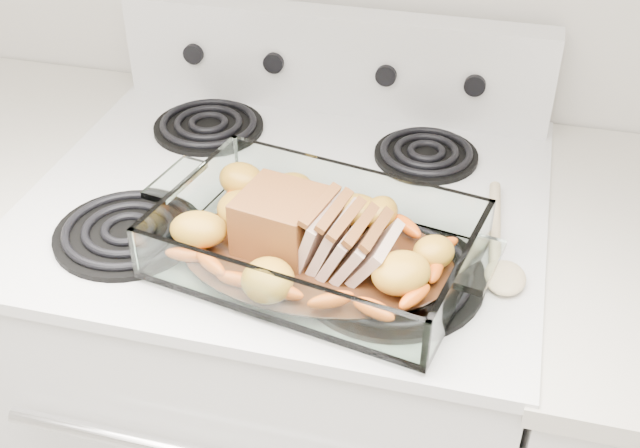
# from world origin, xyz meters

# --- Properties ---
(electric_range) EXTENTS (0.78, 0.70, 1.12)m
(electric_range) POSITION_xyz_m (0.00, 1.66, 0.48)
(electric_range) COLOR silver
(electric_range) RESTS_ON ground
(baking_dish) EXTENTS (0.40, 0.27, 0.08)m
(baking_dish) POSITION_xyz_m (0.09, 1.50, 0.96)
(baking_dish) COLOR silver
(baking_dish) RESTS_ON electric_range
(pork_roast) EXTENTS (0.21, 0.10, 0.08)m
(pork_roast) POSITION_xyz_m (0.07, 1.50, 0.99)
(pork_roast) COLOR brown
(pork_roast) RESTS_ON baking_dish
(roast_vegetables) EXTENTS (0.39, 0.21, 0.05)m
(roast_vegetables) POSITION_xyz_m (0.08, 1.53, 0.97)
(roast_vegetables) COLOR #D64D07
(roast_vegetables) RESTS_ON baking_dish
(wooden_spoon) EXTENTS (0.07, 0.26, 0.02)m
(wooden_spoon) POSITION_xyz_m (0.33, 1.57, 0.94)
(wooden_spoon) COLOR #C4B08C
(wooden_spoon) RESTS_ON electric_range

